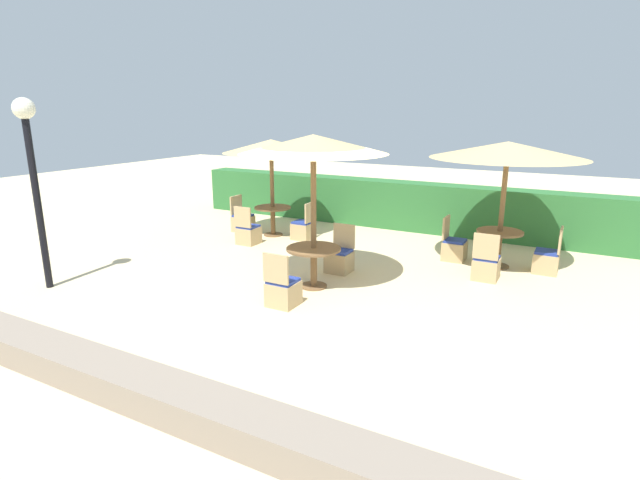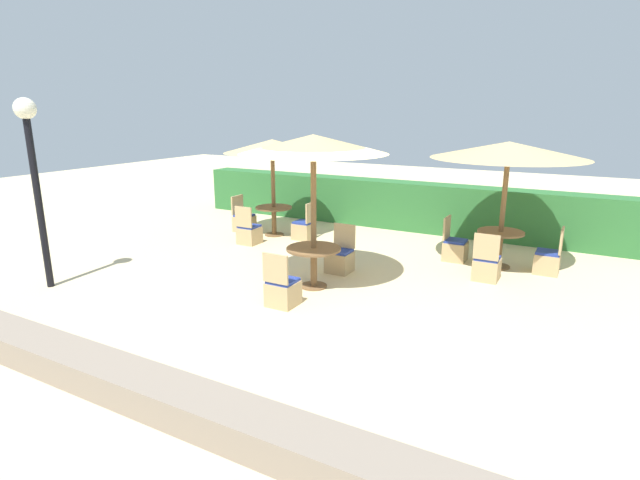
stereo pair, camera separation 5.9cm
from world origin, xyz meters
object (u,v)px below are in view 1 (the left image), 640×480
object	(u,v)px
lamp_post	(31,156)
parasol_back_left	(271,147)
patio_chair_center_south	(283,290)
patio_chair_back_left_south	(248,233)
patio_chair_back_left_west	(243,221)
patio_chair_back_right_west	(454,248)
parasol_center	(313,145)
patio_chair_back_left_east	(303,229)
parasol_back_right	(508,150)
round_table_back_right	(499,240)
round_table_back_left	(273,214)
round_table_center	(314,257)
patio_chair_back_right_east	(547,260)
patio_chair_back_right_south	(486,266)
patio_chair_center_north	(340,259)

from	to	relation	value
lamp_post	parasol_back_left	world-z (taller)	lamp_post
patio_chair_center_south	patio_chair_back_left_south	xyz separation A→B (m)	(-2.80, 2.85, 0.00)
patio_chair_back_left_west	patio_chair_back_right_west	bearing A→B (deg)	90.75
parasol_center	patio_chair_back_left_south	distance (m)	4.06
patio_chair_back_left_south	patio_chair_back_left_east	distance (m)	1.38
parasol_back_right	patio_chair_back_left_south	xyz separation A→B (m)	(-5.53, -0.99, -2.09)
parasol_back_left	patio_chair_back_left_west	world-z (taller)	parasol_back_left
parasol_center	patio_chair_center_south	xyz separation A→B (m)	(-0.01, -1.02, -2.28)
round_table_back_right	round_table_back_left	xyz separation A→B (m)	(-5.48, -0.01, -0.01)
round_table_back_right	patio_chair_back_left_south	world-z (taller)	patio_chair_back_left_south
round_table_center	patio_chair_back_left_east	distance (m)	3.43
lamp_post	patio_chair_back_left_east	world-z (taller)	lamp_post
patio_chair_back_right_east	parasol_back_left	size ratio (longest dim) A/B	0.39
patio_chair_back_right_east	patio_chair_back_left_south	world-z (taller)	same
round_table_back_right	parasol_center	bearing A→B (deg)	-133.92
parasol_back_right	round_table_back_right	distance (m)	1.80
round_table_center	round_table_back_left	distance (m)	3.94
round_table_center	patio_chair_center_south	xyz separation A→B (m)	(-0.01, -1.02, -0.30)
patio_chair_center_south	round_table_center	bearing A→B (deg)	89.21
parasol_center	round_table_back_left	bearing A→B (deg)	134.36
patio_chair_back_right_west	round_table_back_right	bearing A→B (deg)	87.06
parasol_back_right	parasol_back_left	distance (m)	5.48
parasol_back_right	parasol_back_left	world-z (taller)	parasol_back_right
parasol_back_right	round_table_back_right	bearing A→B (deg)	0.00
round_table_center	parasol_back_left	size ratio (longest dim) A/B	0.41
round_table_back_right	patio_chair_back_right_south	bearing A→B (deg)	-93.65
lamp_post	patio_chair_back_right_west	distance (m)	8.21
parasol_center	parasol_back_left	world-z (taller)	parasol_center
round_table_back_left	patio_chair_back_left_west	size ratio (longest dim) A/B	0.99
round_table_back_right	round_table_center	bearing A→B (deg)	-133.92
lamp_post	round_table_center	bearing A→B (deg)	28.59
patio_chair_back_right_east	parasol_center	distance (m)	5.17
patio_chair_back_right_east	patio_chair_back_right_south	xyz separation A→B (m)	(-0.98, -0.98, 0.00)
patio_chair_back_left_west	parasol_back_left	bearing A→B (deg)	91.21
round_table_back_right	patio_chair_back_right_west	size ratio (longest dim) A/B	0.98
patio_chair_back_right_south	round_table_back_left	world-z (taller)	patio_chair_back_right_south
patio_chair_center_south	parasol_back_left	xyz separation A→B (m)	(-2.74, 3.83, 1.97)
round_table_back_right	patio_chair_back_left_east	distance (m)	4.62
patio_chair_back_right_west	round_table_back_left	size ratio (longest dim) A/B	1.01
round_table_back_right	round_table_center	world-z (taller)	round_table_back_right
lamp_post	round_table_back_right	bearing A→B (deg)	36.44
parasol_back_right	patio_chair_back_left_west	xyz separation A→B (m)	(-6.42, -0.03, -2.09)
patio_chair_back_right_south	round_table_back_left	distance (m)	5.50
round_table_back_right	patio_chair_back_right_east	bearing A→B (deg)	3.24
patio_chair_back_right_south	patio_chair_center_north	distance (m)	2.78
round_table_back_left	patio_chair_back_right_west	bearing A→B (deg)	0.65
patio_chair_center_north	patio_chair_back_left_east	world-z (taller)	same
parasol_back_left	patio_chair_back_left_west	size ratio (longest dim) A/B	2.59
parasol_center	patio_chair_back_left_east	xyz separation A→B (m)	(-1.89, 2.85, -2.28)
round_table_center	patio_chair_center_north	distance (m)	1.05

